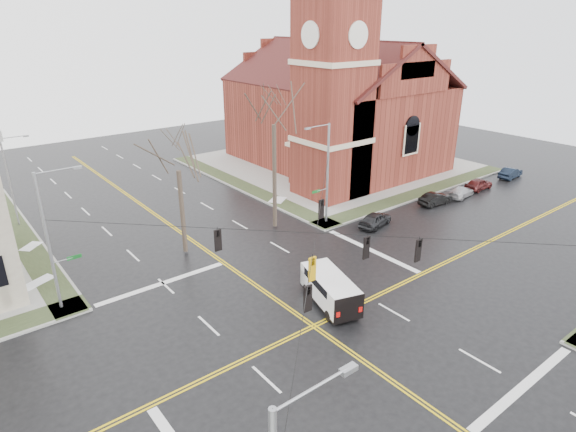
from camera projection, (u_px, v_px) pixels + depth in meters
ground at (314, 326)px, 29.17m from camera, size 120.00×120.00×0.00m
sidewalks at (314, 325)px, 29.14m from camera, size 80.00×80.00×0.17m
road_markings at (314, 326)px, 29.17m from camera, size 100.00×100.00×0.01m
church at (335, 99)px, 58.21m from camera, size 24.28×27.48×27.50m
signal_pole_ne at (326, 171)px, 42.16m from camera, size 2.75×0.22×9.00m
signal_pole_nw at (51, 238)px, 29.18m from camera, size 2.75×0.22×9.00m
span_wires at (316, 233)px, 26.83m from camera, size 23.02×23.02×0.03m
traffic_signals at (324, 249)px, 26.63m from camera, size 8.21×8.26×1.30m
streetlight_north_a at (11, 179)px, 41.75m from camera, size 2.30×0.20×8.00m
cargo_van at (329, 287)px, 31.23m from camera, size 3.44×5.57×1.99m
parked_car_a at (375, 219)px, 43.14m from camera, size 4.11×2.37×1.32m
parked_car_b at (435, 199)px, 48.20m from camera, size 3.86×1.61×1.24m
parked_car_c at (461, 192)px, 50.36m from camera, size 3.92×2.01×1.09m
parked_car_d at (479, 184)px, 52.53m from camera, size 3.79×1.57×1.28m
parked_car_e at (510, 173)px, 56.41m from camera, size 3.95×1.68×1.27m
tree_nw_near at (178, 165)px, 35.68m from camera, size 4.00×4.00×10.00m
tree_ne at (274, 117)px, 39.42m from camera, size 4.00×4.00×13.63m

